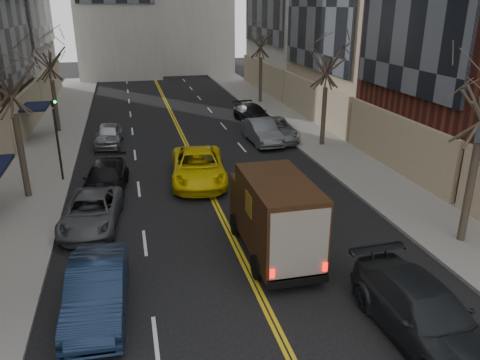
% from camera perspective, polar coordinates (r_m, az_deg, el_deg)
% --- Properties ---
extents(sidewalk_left, '(4.00, 66.00, 0.15)m').
position_cam_1_polar(sidewalk_left, '(31.82, -22.69, 2.79)').
color(sidewalk_left, slate).
rests_on(sidewalk_left, ground).
extents(sidewalk_right, '(4.00, 66.00, 0.15)m').
position_cam_1_polar(sidewalk_right, '(33.87, 8.92, 5.19)').
color(sidewalk_right, slate).
rests_on(sidewalk_right, ground).
extents(tree_lf_mid, '(3.20, 3.20, 8.91)m').
position_cam_1_polar(tree_lf_mid, '(23.76, -26.68, 12.81)').
color(tree_lf_mid, '#382D23').
rests_on(tree_lf_mid, sidewalk_left).
extents(tree_lf_far, '(3.20, 3.20, 8.12)m').
position_cam_1_polar(tree_lf_far, '(36.56, -22.41, 14.56)').
color(tree_lf_far, '#382D23').
rests_on(tree_lf_far, sidewalk_left).
extents(tree_rt_mid, '(3.20, 3.20, 8.32)m').
position_cam_1_polar(tree_rt_mid, '(30.89, 10.65, 15.12)').
color(tree_rt_mid, '#382D23').
rests_on(tree_rt_mid, sidewalk_right).
extents(tree_rt_far, '(3.20, 3.20, 9.11)m').
position_cam_1_polar(tree_rt_far, '(44.93, 2.61, 17.81)').
color(tree_rt_far, '#382D23').
rests_on(tree_rt_far, sidewalk_right).
extents(traffic_signal, '(0.29, 0.26, 4.70)m').
position_cam_1_polar(traffic_signal, '(26.09, -21.48, 5.57)').
color(traffic_signal, black).
rests_on(traffic_signal, sidewalk_left).
extents(ups_truck, '(2.42, 5.80, 3.16)m').
position_cam_1_polar(ups_truck, '(17.52, 4.16, -4.31)').
color(ups_truck, black).
rests_on(ups_truck, ground).
extents(observer_sedan, '(2.40, 5.62, 1.61)m').
position_cam_1_polar(observer_sedan, '(14.66, 21.49, -14.87)').
color(observer_sedan, black).
rests_on(observer_sedan, ground).
extents(taxi, '(3.41, 6.26, 1.67)m').
position_cam_1_polar(taxi, '(25.07, -5.11, 1.63)').
color(taxi, yellow).
rests_on(taxi, ground).
extents(pedestrian, '(0.55, 0.65, 1.52)m').
position_cam_1_polar(pedestrian, '(19.89, 2.79, -3.75)').
color(pedestrian, black).
rests_on(pedestrian, ground).
extents(parked_lf_b, '(1.91, 4.92, 1.60)m').
position_cam_1_polar(parked_lf_b, '(15.27, -17.05, -12.74)').
color(parked_lf_b, '#111E36').
rests_on(parked_lf_b, ground).
extents(parked_lf_c, '(2.78, 5.11, 1.36)m').
position_cam_1_polar(parked_lf_c, '(20.97, -17.65, -3.68)').
color(parked_lf_c, '#4A4D51').
rests_on(parked_lf_c, ground).
extents(parked_lf_d, '(2.53, 5.13, 1.43)m').
position_cam_1_polar(parked_lf_d, '(24.48, -16.09, 0.11)').
color(parked_lf_d, black).
rests_on(parked_lf_d, ground).
extents(parked_lf_e, '(1.99, 4.29, 1.42)m').
position_cam_1_polar(parked_lf_e, '(32.91, -15.73, 5.35)').
color(parked_lf_e, '#96989D').
rests_on(parked_lf_e, ground).
extents(parked_rt_a, '(1.81, 4.83, 1.58)m').
position_cam_1_polar(parked_rt_a, '(32.16, 2.70, 5.90)').
color(parked_rt_a, '#54585C').
rests_on(parked_rt_a, ground).
extents(parked_rt_b, '(2.80, 5.49, 1.48)m').
position_cam_1_polar(parked_rt_b, '(33.09, 4.40, 6.21)').
color(parked_rt_b, '#A4A6AB').
rests_on(parked_rt_b, ground).
extents(parked_rt_c, '(2.63, 5.09, 1.41)m').
position_cam_1_polar(parked_rt_c, '(37.94, 1.56, 8.08)').
color(parked_rt_c, black).
rests_on(parked_rt_c, ground).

